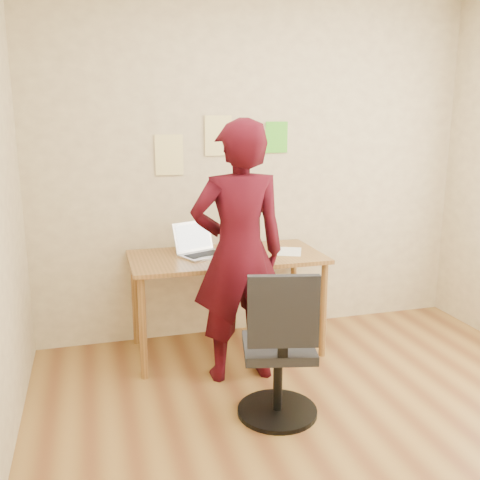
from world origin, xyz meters
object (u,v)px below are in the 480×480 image
object	(u,v)px
desk	(226,267)
phone	(256,260)
office_chair	(279,357)
person	(239,253)
laptop	(200,248)

from	to	relation	value
desk	phone	size ratio (longest dim) A/B	10.39
phone	office_chair	world-z (taller)	office_chair
phone	desk	bearing A→B (deg)	119.00
person	office_chair	bearing A→B (deg)	98.93
laptop	person	xyz separation A→B (m)	(0.16, -0.49, 0.07)
laptop	person	distance (m)	0.52
office_chair	person	bearing A→B (deg)	110.64
desk	office_chair	distance (m)	1.05
desk	person	world-z (taller)	person
phone	office_chair	bearing A→B (deg)	-106.45
office_chair	person	distance (m)	0.75
person	desk	bearing A→B (deg)	-92.02
desk	laptop	size ratio (longest dim) A/B	3.44
desk	office_chair	bearing A→B (deg)	-87.04
person	laptop	bearing A→B (deg)	-70.84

